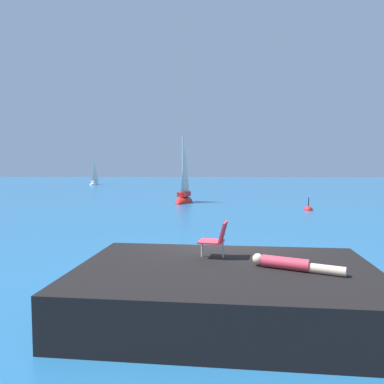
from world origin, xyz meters
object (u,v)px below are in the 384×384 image
Objects in this scene: sailboat_near at (184,199)px; sailboat_far at (95,183)px; person_sunbather at (292,264)px; beach_chair at (216,238)px; marker_buoy at (308,210)px.

sailboat_far is (-14.45, 25.74, -0.08)m from sailboat_near.
sailboat_far is 2.56× the size of person_sunbather.
beach_chair is (1.64, -21.25, 1.11)m from sailboat_near.
marker_buoy is (5.34, 17.44, -1.08)m from person_sunbather.
sailboat_near is at bearing 48.16° from sailboat_far.
sailboat_far is at bearing 126.86° from marker_buoy.
marker_buoy is at bearing 55.70° from sailboat_far.
person_sunbather is at bearing 159.69° from beach_chair.
sailboat_near reaches higher than sailboat_far.
marker_buoy is (8.40, -4.74, -0.30)m from sailboat_near.
beach_chair is at bearing 37.75° from sailboat_far.
beach_chair is at bearing -112.26° from marker_buoy.
sailboat_far is 38.10m from marker_buoy.
person_sunbather is 18.27m from marker_buoy.
sailboat_near is 3.49× the size of person_sunbather.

